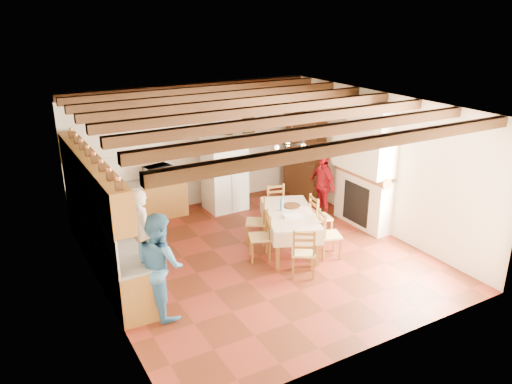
# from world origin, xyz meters

# --- Properties ---
(floor) EXTENTS (6.00, 6.50, 0.02)m
(floor) POSITION_xyz_m (0.00, 0.00, -0.01)
(floor) COLOR #4F1F0F
(floor) RESTS_ON ground
(ceiling) EXTENTS (6.00, 6.50, 0.02)m
(ceiling) POSITION_xyz_m (0.00, 0.00, 3.01)
(ceiling) COLOR silver
(ceiling) RESTS_ON ground
(wall_back) EXTENTS (6.00, 0.02, 3.00)m
(wall_back) POSITION_xyz_m (0.00, 3.26, 1.50)
(wall_back) COLOR beige
(wall_back) RESTS_ON ground
(wall_front) EXTENTS (6.00, 0.02, 3.00)m
(wall_front) POSITION_xyz_m (0.00, -3.26, 1.50)
(wall_front) COLOR beige
(wall_front) RESTS_ON ground
(wall_left) EXTENTS (0.02, 6.50, 3.00)m
(wall_left) POSITION_xyz_m (-3.01, 0.00, 1.50)
(wall_left) COLOR beige
(wall_left) RESTS_ON ground
(wall_right) EXTENTS (0.02, 6.50, 3.00)m
(wall_right) POSITION_xyz_m (3.01, 0.00, 1.50)
(wall_right) COLOR beige
(wall_right) RESTS_ON ground
(ceiling_beams) EXTENTS (6.00, 6.30, 0.16)m
(ceiling_beams) POSITION_xyz_m (0.00, 0.00, 2.91)
(ceiling_beams) COLOR #372212
(ceiling_beams) RESTS_ON ground
(lower_cabinets_left) EXTENTS (0.60, 4.30, 0.86)m
(lower_cabinets_left) POSITION_xyz_m (-2.70, 1.05, 0.43)
(lower_cabinets_left) COLOR brown
(lower_cabinets_left) RESTS_ON ground
(lower_cabinets_back) EXTENTS (2.30, 0.60, 0.86)m
(lower_cabinets_back) POSITION_xyz_m (-1.55, 2.95, 0.43)
(lower_cabinets_back) COLOR brown
(lower_cabinets_back) RESTS_ON ground
(countertop_left) EXTENTS (0.62, 4.30, 0.04)m
(countertop_left) POSITION_xyz_m (-2.70, 1.05, 0.88)
(countertop_left) COLOR slate
(countertop_left) RESTS_ON lower_cabinets_left
(countertop_back) EXTENTS (2.34, 0.62, 0.04)m
(countertop_back) POSITION_xyz_m (-1.55, 2.95, 0.88)
(countertop_back) COLOR slate
(countertop_back) RESTS_ON lower_cabinets_back
(backsplash_left) EXTENTS (0.03, 4.30, 0.60)m
(backsplash_left) POSITION_xyz_m (-2.98, 1.05, 1.20)
(backsplash_left) COLOR beige
(backsplash_left) RESTS_ON ground
(backsplash_back) EXTENTS (2.30, 0.03, 0.60)m
(backsplash_back) POSITION_xyz_m (-1.55, 3.23, 1.20)
(backsplash_back) COLOR beige
(backsplash_back) RESTS_ON ground
(upper_cabinets) EXTENTS (0.35, 4.20, 0.70)m
(upper_cabinets) POSITION_xyz_m (-2.83, 1.05, 1.85)
(upper_cabinets) COLOR brown
(upper_cabinets) RESTS_ON ground
(fireplace) EXTENTS (0.56, 1.60, 2.80)m
(fireplace) POSITION_xyz_m (2.72, 0.20, 1.40)
(fireplace) COLOR beige
(fireplace) RESTS_ON ground
(wall_picture) EXTENTS (0.34, 0.03, 0.42)m
(wall_picture) POSITION_xyz_m (1.55, 3.23, 1.85)
(wall_picture) COLOR black
(wall_picture) RESTS_ON ground
(refrigerator) EXTENTS (0.94, 0.78, 1.85)m
(refrigerator) POSITION_xyz_m (0.55, 2.62, 0.92)
(refrigerator) COLOR white
(refrigerator) RESTS_ON floor
(hutch) EXTENTS (0.65, 1.23, 2.14)m
(hutch) POSITION_xyz_m (2.75, 2.40, 1.07)
(hutch) COLOR #351B12
(hutch) RESTS_ON floor
(dining_table) EXTENTS (1.56, 2.05, 0.80)m
(dining_table) POSITION_xyz_m (0.71, 0.01, 0.72)
(dining_table) COLOR silver
(dining_table) RESTS_ON floor
(chandelier) EXTENTS (0.47, 0.47, 0.03)m
(chandelier) POSITION_xyz_m (0.71, 0.01, 2.25)
(chandelier) COLOR black
(chandelier) RESTS_ON ground
(chair_left_near) EXTENTS (0.53, 0.54, 0.96)m
(chair_left_near) POSITION_xyz_m (-0.03, -0.07, 0.48)
(chair_left_near) COLOR brown
(chair_left_near) RESTS_ON floor
(chair_left_far) EXTENTS (0.56, 0.57, 0.96)m
(chair_left_far) POSITION_xyz_m (0.27, 0.61, 0.48)
(chair_left_far) COLOR brown
(chair_left_far) RESTS_ON floor
(chair_right_near) EXTENTS (0.51, 0.53, 0.96)m
(chair_right_near) POSITION_xyz_m (1.21, -0.67, 0.48)
(chair_right_near) COLOR brown
(chair_right_near) RESTS_ON floor
(chair_right_far) EXTENTS (0.46, 0.48, 0.96)m
(chair_right_far) POSITION_xyz_m (1.58, 0.13, 0.48)
(chair_right_far) COLOR brown
(chair_right_far) RESTS_ON floor
(chair_end_near) EXTENTS (0.57, 0.57, 0.96)m
(chair_end_near) POSITION_xyz_m (0.35, -1.01, 0.48)
(chair_end_near) COLOR brown
(chair_end_near) RESTS_ON floor
(chair_end_far) EXTENTS (0.51, 0.49, 0.96)m
(chair_end_far) POSITION_xyz_m (1.08, 1.04, 0.48)
(chair_end_far) COLOR brown
(chair_end_far) RESTS_ON floor
(person_man) EXTENTS (0.43, 0.64, 1.71)m
(person_man) POSITION_xyz_m (-2.20, 0.31, 0.86)
(person_man) COLOR beige
(person_man) RESTS_ON floor
(person_woman_blue) EXTENTS (0.81, 0.96, 1.72)m
(person_woman_blue) POSITION_xyz_m (-2.31, -0.89, 0.86)
(person_woman_blue) COLOR teal
(person_woman_blue) RESTS_ON floor
(person_woman_red) EXTENTS (0.41, 0.91, 1.52)m
(person_woman_red) POSITION_xyz_m (2.33, 1.10, 0.76)
(person_woman_red) COLOR #A8111E
(person_woman_red) RESTS_ON floor
(microwave) EXTENTS (0.68, 0.54, 0.33)m
(microwave) POSITION_xyz_m (-0.99, 2.95, 1.07)
(microwave) COLOR silver
(microwave) RESTS_ON countertop_back
(fridge_vase) EXTENTS (0.36, 0.36, 0.32)m
(fridge_vase) POSITION_xyz_m (0.68, 2.62, 2.01)
(fridge_vase) COLOR #351B12
(fridge_vase) RESTS_ON refrigerator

